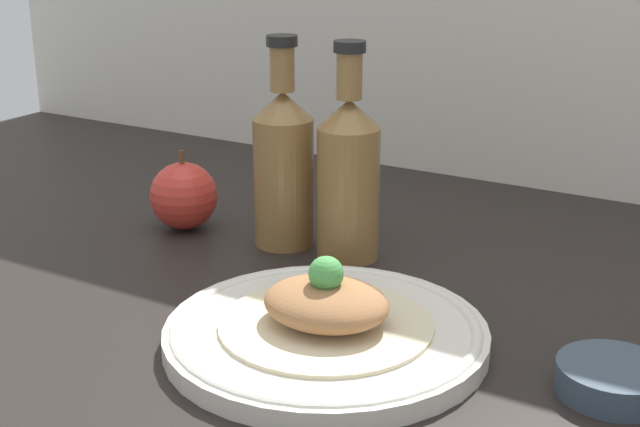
% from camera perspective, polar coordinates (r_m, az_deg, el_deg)
% --- Properties ---
extents(ground_plane, '(1.80, 1.10, 0.04)m').
position_cam_1_polar(ground_plane, '(0.90, -2.74, -7.13)').
color(ground_plane, black).
extents(plate, '(0.29, 0.29, 0.02)m').
position_cam_1_polar(plate, '(0.81, 0.38, -7.68)').
color(plate, silver).
rests_on(plate, ground_plane).
extents(plated_food, '(0.19, 0.19, 0.07)m').
position_cam_1_polar(plated_food, '(0.80, 0.38, -6.00)').
color(plated_food, beige).
rests_on(plated_food, plate).
extents(cider_bottle_left, '(0.07, 0.07, 0.24)m').
position_cam_1_polar(cider_bottle_left, '(1.03, -2.35, 3.22)').
color(cider_bottle_left, olive).
rests_on(cider_bottle_left, ground_plane).
extents(cider_bottle_right, '(0.07, 0.07, 0.24)m').
position_cam_1_polar(cider_bottle_right, '(0.98, 1.83, 2.54)').
color(cider_bottle_right, olive).
rests_on(cider_bottle_right, ground_plane).
extents(apple, '(0.08, 0.08, 0.10)m').
position_cam_1_polar(apple, '(1.10, -8.72, 1.13)').
color(apple, red).
rests_on(apple, ground_plane).
extents(dipping_bowl, '(0.09, 0.09, 0.03)m').
position_cam_1_polar(dipping_bowl, '(0.78, 18.33, -9.93)').
color(dipping_bowl, '#384756').
rests_on(dipping_bowl, ground_plane).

